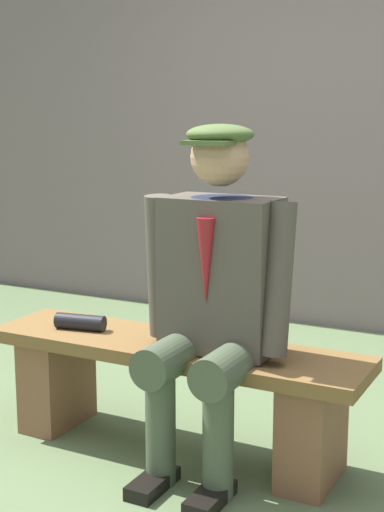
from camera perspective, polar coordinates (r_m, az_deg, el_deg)
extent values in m
plane|color=#586D46|center=(3.13, -1.38, -14.41)|extent=(30.00, 30.00, 0.00)
cube|color=brown|center=(2.97, -1.42, -7.01)|extent=(1.54, 0.39, 0.05)
cube|color=brown|center=(2.84, 9.05, -12.88)|extent=(0.18, 0.33, 0.40)
cube|color=brown|center=(3.34, -10.13, -9.19)|extent=(0.18, 0.33, 0.40)
cube|color=#4C453B|center=(2.80, 2.24, -1.38)|extent=(0.42, 0.25, 0.57)
cylinder|color=#1E2338|center=(2.76, 2.28, 3.84)|extent=(0.23, 0.23, 0.06)
cone|color=maroon|center=(2.67, 1.06, -0.45)|extent=(0.07, 0.07, 0.31)
sphere|color=tan|center=(2.72, 2.12, 7.48)|extent=(0.21, 0.21, 0.21)
ellipsoid|color=#45592C|center=(2.72, 2.13, 9.16)|extent=(0.24, 0.24, 0.07)
cube|color=#45592C|center=(2.64, 1.23, 8.54)|extent=(0.17, 0.10, 0.02)
cylinder|color=#435039|center=(2.71, 3.22, -8.04)|extent=(0.15, 0.44, 0.15)
cylinder|color=#435039|center=(2.69, 1.98, -13.45)|extent=(0.11, 0.11, 0.45)
cube|color=black|center=(2.73, 1.38, -17.79)|extent=(0.10, 0.24, 0.05)
cylinder|color=#4C453B|center=(2.67, 6.51, -1.72)|extent=(0.11, 0.17, 0.55)
cylinder|color=#435039|center=(2.81, -1.09, -7.36)|extent=(0.15, 0.44, 0.15)
cylinder|color=#435039|center=(2.78, -2.39, -12.55)|extent=(0.11, 0.11, 0.45)
cube|color=black|center=(2.82, -2.99, -16.75)|extent=(0.10, 0.24, 0.05)
cylinder|color=#4C453B|center=(2.87, -2.42, -0.79)|extent=(0.10, 0.13, 0.55)
cylinder|color=black|center=(3.16, -8.43, -4.95)|extent=(0.22, 0.10, 0.07)
cube|color=#6F605E|center=(4.82, 11.15, 9.93)|extent=(12.00, 0.24, 2.56)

